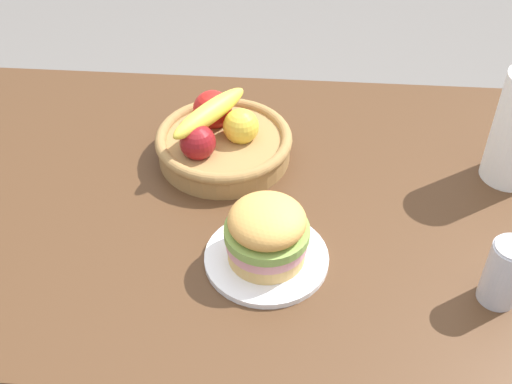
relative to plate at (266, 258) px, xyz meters
name	(u,v)px	position (x,y,z in m)	size (l,w,h in m)	color
dining_table	(249,233)	(-0.05, 0.17, -0.11)	(1.40, 0.90, 0.75)	#4C301C
plate	(266,258)	(0.00, 0.00, 0.00)	(0.22, 0.22, 0.01)	white
sandwich	(267,232)	(0.00, 0.00, 0.07)	(0.15, 0.15, 0.12)	#DBAD60
soda_can	(505,273)	(0.40, -0.05, 0.06)	(0.07, 0.07, 0.13)	silver
fruit_basket	(222,139)	(-0.11, 0.30, 0.04)	(0.29, 0.29, 0.13)	#9E7542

